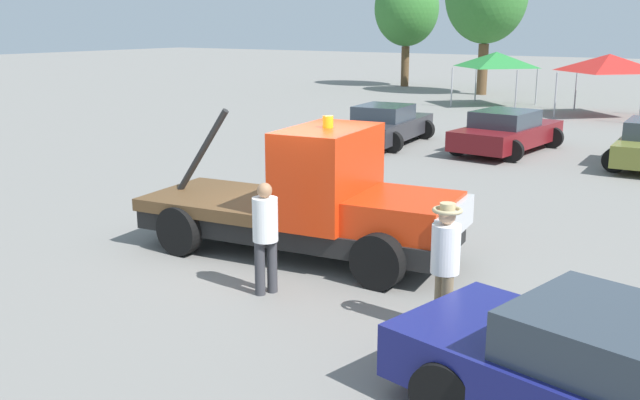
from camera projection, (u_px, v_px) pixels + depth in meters
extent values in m
plane|color=gray|center=(297.00, 253.00, 12.72)|extent=(160.00, 160.00, 0.00)
cube|color=black|center=(296.00, 225.00, 12.60)|extent=(5.79, 2.50, 0.35)
cube|color=red|center=(405.00, 214.00, 11.62)|extent=(1.76, 1.93, 0.55)
cube|color=silver|center=(455.00, 221.00, 11.26)|extent=(0.34, 1.86, 0.50)
cube|color=red|center=(328.00, 174.00, 12.10)|extent=(1.47, 2.19, 1.60)
cube|color=brown|center=(229.00, 201.00, 13.13)|extent=(3.03, 2.38, 0.22)
cylinder|color=black|center=(202.00, 151.00, 13.16)|extent=(1.19, 0.26, 1.63)
cylinder|color=orange|center=(328.00, 122.00, 11.88)|extent=(0.18, 0.18, 0.20)
cylinder|color=black|center=(419.00, 229.00, 12.63)|extent=(0.88, 0.26, 0.88)
cylinder|color=black|center=(378.00, 262.00, 10.93)|extent=(0.88, 0.26, 0.88)
cylinder|color=black|center=(239.00, 206.00, 14.26)|extent=(0.88, 0.26, 0.88)
cylinder|color=black|center=(179.00, 231.00, 12.55)|extent=(0.88, 0.26, 0.88)
cube|color=#333D47|center=(639.00, 346.00, 6.61)|extent=(2.53, 2.10, 0.50)
cylinder|color=black|center=(532.00, 340.00, 8.46)|extent=(0.68, 0.22, 0.68)
cylinder|color=black|center=(443.00, 393.00, 7.25)|extent=(0.68, 0.22, 0.68)
cylinder|color=#847051|center=(440.00, 299.00, 9.51)|extent=(0.15, 0.15, 0.83)
cylinder|color=#847051|center=(447.00, 305.00, 9.31)|extent=(0.15, 0.15, 0.83)
cylinder|color=white|center=(446.00, 249.00, 9.23)|extent=(0.38, 0.38, 0.65)
sphere|color=tan|center=(447.00, 216.00, 9.13)|extent=(0.22, 0.22, 0.22)
torus|color=tan|center=(447.00, 210.00, 9.11)|extent=(0.39, 0.39, 0.06)
cylinder|color=tan|center=(448.00, 207.00, 9.10)|extent=(0.20, 0.20, 0.10)
cylinder|color=#38383D|center=(260.00, 268.00, 10.69)|extent=(0.16, 0.16, 0.84)
cylinder|color=#38383D|center=(272.00, 266.00, 10.80)|extent=(0.16, 0.16, 0.84)
cylinder|color=white|center=(265.00, 219.00, 10.57)|extent=(0.38, 0.38, 0.66)
sphere|color=#A87A56|center=(265.00, 190.00, 10.46)|extent=(0.23, 0.23, 0.23)
cube|color=#2D2D33|center=(386.00, 128.00, 24.15)|extent=(2.28, 4.74, 0.60)
cube|color=#333D47|center=(384.00, 113.00, 23.82)|extent=(1.79, 2.08, 0.50)
cylinder|color=black|center=(380.00, 126.00, 25.93)|extent=(0.68, 0.22, 0.68)
cylinder|color=black|center=(425.00, 130.00, 25.16)|extent=(0.68, 0.22, 0.68)
cylinder|color=black|center=(343.00, 138.00, 23.24)|extent=(0.68, 0.22, 0.68)
cylinder|color=black|center=(393.00, 142.00, 22.48)|extent=(0.68, 0.22, 0.68)
cube|color=maroon|center=(507.00, 135.00, 22.63)|extent=(2.29, 4.86, 0.60)
cube|color=#333D47|center=(505.00, 119.00, 22.32)|extent=(1.81, 2.12, 0.50)
cylinder|color=black|center=(502.00, 133.00, 24.43)|extent=(0.68, 0.22, 0.68)
cylinder|color=black|center=(553.00, 138.00, 23.36)|extent=(0.68, 0.22, 0.68)
cylinder|color=black|center=(458.00, 145.00, 22.00)|extent=(0.68, 0.22, 0.68)
cylinder|color=black|center=(512.00, 151.00, 20.93)|extent=(0.68, 0.22, 0.68)
cylinder|color=black|center=(631.00, 144.00, 22.21)|extent=(0.68, 0.22, 0.68)
cylinder|color=black|center=(615.00, 160.00, 19.55)|extent=(0.68, 0.22, 0.68)
cylinder|color=#9E9EA3|center=(452.00, 87.00, 34.72)|extent=(0.07, 0.07, 1.90)
cylinder|color=#9E9EA3|center=(516.00, 91.00, 33.03)|extent=(0.07, 0.07, 1.90)
cylinder|color=#9E9EA3|center=(476.00, 83.00, 37.32)|extent=(0.07, 0.07, 1.90)
cylinder|color=#9E9EA3|center=(537.00, 86.00, 35.63)|extent=(0.07, 0.07, 1.90)
pyramid|color=#287F38|center=(496.00, 59.00, 34.86)|extent=(3.20, 3.20, 0.74)
cylinder|color=#9E9EA3|center=(556.00, 95.00, 30.58)|extent=(0.07, 0.07, 1.95)
cylinder|color=#9E9EA3|center=(576.00, 89.00, 33.37)|extent=(0.07, 0.07, 1.95)
pyramid|color=red|center=(609.00, 63.00, 30.74)|extent=(3.43, 3.43, 0.76)
cylinder|color=brown|center=(405.00, 66.00, 46.01)|extent=(0.51, 0.51, 2.55)
ellipsoid|color=#387A33|center=(407.00, 8.00, 45.13)|extent=(4.08, 4.08, 4.74)
cylinder|color=brown|center=(482.00, 69.00, 40.64)|extent=(0.57, 0.57, 2.86)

